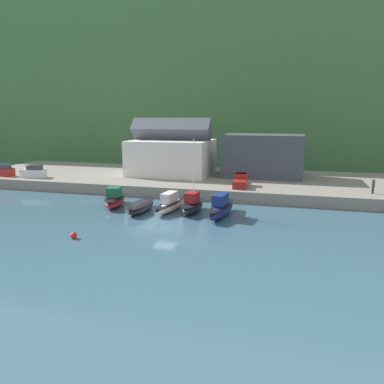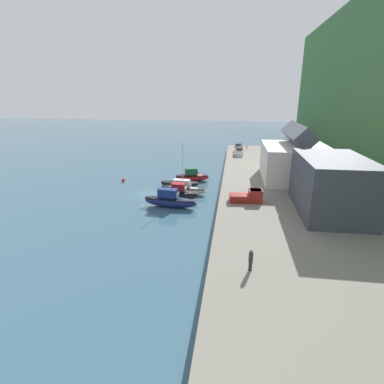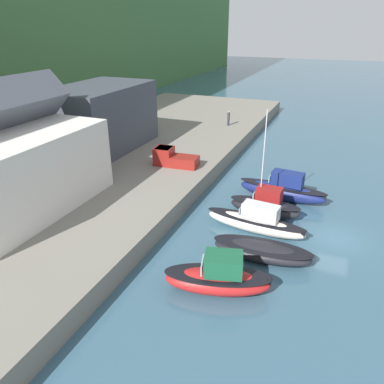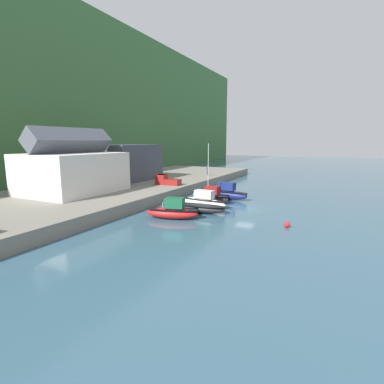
{
  "view_description": "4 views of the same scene",
  "coord_description": "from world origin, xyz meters",
  "px_view_note": "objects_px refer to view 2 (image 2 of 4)",
  "views": [
    {
      "loc": [
        14.2,
        -38.96,
        12.24
      ],
      "look_at": [
        0.89,
        8.64,
        2.21
      ],
      "focal_mm": 35.0,
      "sensor_mm": 36.0,
      "label": 1
    },
    {
      "loc": [
        48.76,
        14.96,
        16.84
      ],
      "look_at": [
        4.86,
        8.72,
        2.4
      ],
      "focal_mm": 28.0,
      "sensor_mm": 36.0,
      "label": 2
    },
    {
      "loc": [
        -28.25,
        0.92,
        15.94
      ],
      "look_at": [
        1.23,
        13.05,
        1.31
      ],
      "focal_mm": 35.0,
      "sensor_mm": 36.0,
      "label": 3
    },
    {
      "loc": [
        -42.04,
        -12.23,
        9.88
      ],
      "look_at": [
        0.4,
        8.98,
        1.77
      ],
      "focal_mm": 28.0,
      "sensor_mm": 36.0,
      "label": 4
    }
  ],
  "objects_px": {
    "person_on_quay": "(251,260)",
    "moored_boat_4": "(170,200)",
    "parked_car_1": "(239,148)",
    "moored_boat_0": "(192,176)",
    "moored_boat_3": "(180,193)",
    "parked_car_0": "(239,152)",
    "dog_on_quay": "(247,147)",
    "moored_boat_2": "(183,189)",
    "mooring_buoy_0": "(123,180)",
    "moored_boat_1": "(180,184)",
    "pickup_truck_0": "(249,197)"
  },
  "relations": [
    {
      "from": "person_on_quay",
      "to": "moored_boat_4",
      "type": "bearing_deg",
      "value": -148.95
    },
    {
      "from": "parked_car_1",
      "to": "person_on_quay",
      "type": "distance_m",
      "value": 61.35
    },
    {
      "from": "moored_boat_0",
      "to": "moored_boat_3",
      "type": "relative_size",
      "value": 0.77
    },
    {
      "from": "moored_boat_3",
      "to": "parked_car_1",
      "type": "distance_m",
      "value": 39.62
    },
    {
      "from": "parked_car_0",
      "to": "person_on_quay",
      "type": "height_order",
      "value": "parked_car_0"
    },
    {
      "from": "parked_car_0",
      "to": "dog_on_quay",
      "type": "bearing_deg",
      "value": 71.38
    },
    {
      "from": "moored_boat_0",
      "to": "moored_boat_2",
      "type": "bearing_deg",
      "value": -18.34
    },
    {
      "from": "dog_on_quay",
      "to": "mooring_buoy_0",
      "type": "distance_m",
      "value": 42.29
    },
    {
      "from": "moored_boat_4",
      "to": "parked_car_1",
      "type": "height_order",
      "value": "parked_car_1"
    },
    {
      "from": "moored_boat_1",
      "to": "moored_boat_3",
      "type": "bearing_deg",
      "value": 8.91
    },
    {
      "from": "parked_car_0",
      "to": "mooring_buoy_0",
      "type": "height_order",
      "value": "parked_car_0"
    },
    {
      "from": "moored_boat_1",
      "to": "moored_boat_2",
      "type": "relative_size",
      "value": 0.85
    },
    {
      "from": "moored_boat_2",
      "to": "mooring_buoy_0",
      "type": "bearing_deg",
      "value": -107.61
    },
    {
      "from": "pickup_truck_0",
      "to": "person_on_quay",
      "type": "relative_size",
      "value": 2.27
    },
    {
      "from": "moored_boat_1",
      "to": "parked_car_1",
      "type": "distance_m",
      "value": 33.61
    },
    {
      "from": "person_on_quay",
      "to": "dog_on_quay",
      "type": "relative_size",
      "value": 2.65
    },
    {
      "from": "moored_boat_3",
      "to": "dog_on_quay",
      "type": "height_order",
      "value": "moored_boat_3"
    },
    {
      "from": "moored_boat_2",
      "to": "dog_on_quay",
      "type": "bearing_deg",
      "value": 168.71
    },
    {
      "from": "moored_boat_3",
      "to": "person_on_quay",
      "type": "xyz_separation_m",
      "value": [
        23.04,
        10.65,
        1.76
      ]
    },
    {
      "from": "moored_boat_0",
      "to": "moored_boat_4",
      "type": "height_order",
      "value": "moored_boat_4"
    },
    {
      "from": "moored_boat_3",
      "to": "parked_car_0",
      "type": "xyz_separation_m",
      "value": [
        -31.75,
        9.98,
        1.58
      ]
    },
    {
      "from": "moored_boat_2",
      "to": "person_on_quay",
      "type": "relative_size",
      "value": 4.04
    },
    {
      "from": "dog_on_quay",
      "to": "parked_car_0",
      "type": "bearing_deg",
      "value": 117.3
    },
    {
      "from": "moored_boat_1",
      "to": "mooring_buoy_0",
      "type": "relative_size",
      "value": 10.89
    },
    {
      "from": "parked_car_0",
      "to": "parked_car_1",
      "type": "relative_size",
      "value": 0.99
    },
    {
      "from": "moored_boat_0",
      "to": "person_on_quay",
      "type": "bearing_deg",
      "value": 1.06
    },
    {
      "from": "parked_car_1",
      "to": "person_on_quay",
      "type": "height_order",
      "value": "parked_car_1"
    },
    {
      "from": "moored_boat_2",
      "to": "moored_boat_3",
      "type": "height_order",
      "value": "moored_boat_3"
    },
    {
      "from": "moored_boat_1",
      "to": "pickup_truck_0",
      "type": "relative_size",
      "value": 1.51
    },
    {
      "from": "moored_boat_2",
      "to": "person_on_quay",
      "type": "xyz_separation_m",
      "value": [
        26.07,
        10.55,
        1.86
      ]
    },
    {
      "from": "moored_boat_2",
      "to": "parked_car_0",
      "type": "height_order",
      "value": "parked_car_0"
    },
    {
      "from": "moored_boat_3",
      "to": "moored_boat_4",
      "type": "relative_size",
      "value": 1.09
    },
    {
      "from": "moored_boat_3",
      "to": "mooring_buoy_0",
      "type": "relative_size",
      "value": 14.1
    },
    {
      "from": "person_on_quay",
      "to": "moored_boat_2",
      "type": "bearing_deg",
      "value": -157.97
    },
    {
      "from": "moored_boat_4",
      "to": "parked_car_0",
      "type": "bearing_deg",
      "value": 168.81
    },
    {
      "from": "moored_boat_4",
      "to": "mooring_buoy_0",
      "type": "height_order",
      "value": "moored_boat_4"
    },
    {
      "from": "moored_boat_0",
      "to": "dog_on_quay",
      "type": "relative_size",
      "value": 9.04
    },
    {
      "from": "moored_boat_1",
      "to": "moored_boat_2",
      "type": "xyz_separation_m",
      "value": [
        3.66,
        1.35,
        0.27
      ]
    },
    {
      "from": "dog_on_quay",
      "to": "moored_boat_0",
      "type": "bearing_deg",
      "value": 108.99
    },
    {
      "from": "moored_boat_1",
      "to": "moored_boat_3",
      "type": "relative_size",
      "value": 0.77
    },
    {
      "from": "moored_boat_2",
      "to": "mooring_buoy_0",
      "type": "relative_size",
      "value": 12.8
    },
    {
      "from": "parked_car_0",
      "to": "pickup_truck_0",
      "type": "relative_size",
      "value": 0.9
    },
    {
      "from": "moored_boat_3",
      "to": "person_on_quay",
      "type": "height_order",
      "value": "moored_boat_3"
    },
    {
      "from": "pickup_truck_0",
      "to": "dog_on_quay",
      "type": "height_order",
      "value": "pickup_truck_0"
    },
    {
      "from": "person_on_quay",
      "to": "parked_car_1",
      "type": "bearing_deg",
      "value": -179.39
    },
    {
      "from": "moored_boat_3",
      "to": "dog_on_quay",
      "type": "xyz_separation_m",
      "value": [
        -42.46,
        12.34,
        1.12
      ]
    },
    {
      "from": "moored_boat_2",
      "to": "moored_boat_4",
      "type": "bearing_deg",
      "value": -1.87
    },
    {
      "from": "moored_boat_4",
      "to": "moored_boat_1",
      "type": "bearing_deg",
      "value": -172.17
    },
    {
      "from": "moored_boat_0",
      "to": "parked_car_1",
      "type": "bearing_deg",
      "value": 145.32
    },
    {
      "from": "moored_boat_3",
      "to": "parked_car_1",
      "type": "relative_size",
      "value": 2.16
    }
  ]
}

